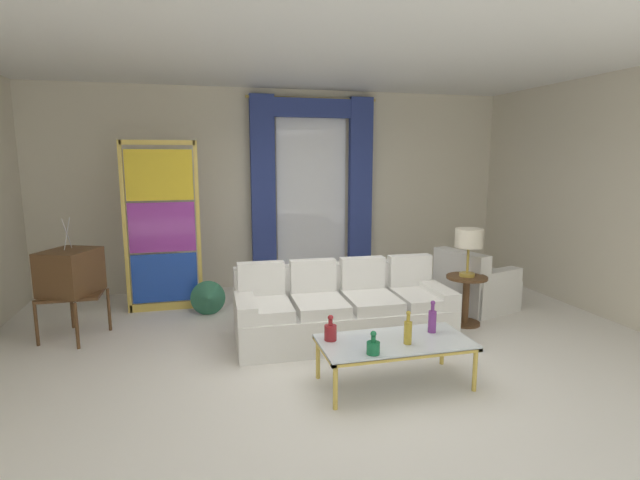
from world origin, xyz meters
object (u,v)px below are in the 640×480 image
(bottle_ruby_flask, at_px, (373,346))
(round_side_table, at_px, (466,296))
(table_lamp_brass, at_px, (469,240))
(coffee_table, at_px, (395,344))
(bottle_amber_squat, at_px, (330,331))
(armchair_white, at_px, (473,288))
(peacock_figurine, at_px, (208,299))
(bottle_crystal_tall, at_px, (432,320))
(couch_white_long, at_px, (342,311))
(vintage_tv, at_px, (70,274))
(bottle_blue_decanter, at_px, (408,331))
(stained_glass_divider, at_px, (162,231))

(bottle_ruby_flask, xyz_separation_m, round_side_table, (1.74, 1.48, -0.12))
(bottle_ruby_flask, bearing_deg, table_lamp_brass, 40.54)
(coffee_table, height_order, bottle_amber_squat, bottle_amber_squat)
(armchair_white, xyz_separation_m, peacock_figurine, (-3.41, 0.57, -0.07))
(bottle_crystal_tall, height_order, peacock_figurine, bottle_crystal_tall)
(bottle_ruby_flask, bearing_deg, bottle_crystal_tall, 25.90)
(couch_white_long, height_order, round_side_table, couch_white_long)
(peacock_figurine, bearing_deg, bottle_amber_squat, -65.61)
(vintage_tv, bearing_deg, armchair_white, -1.92)
(table_lamp_brass, bearing_deg, bottle_amber_squat, -150.95)
(couch_white_long, xyz_separation_m, table_lamp_brass, (1.56, 0.03, 0.72))
(coffee_table, xyz_separation_m, armchair_white, (1.87, 1.77, -0.09))
(bottle_blue_decanter, xyz_separation_m, stained_glass_divider, (-2.14, 2.83, 0.53))
(peacock_figurine, distance_m, table_lamp_brass, 3.28)
(bottle_ruby_flask, relative_size, stained_glass_divider, 0.09)
(peacock_figurine, bearing_deg, stained_glass_divider, 143.85)
(bottle_crystal_tall, xyz_separation_m, bottle_amber_squat, (-0.95, 0.04, -0.04))
(couch_white_long, height_order, table_lamp_brass, table_lamp_brass)
(peacock_figurine, bearing_deg, couch_white_long, -38.16)
(bottle_crystal_tall, bearing_deg, couch_white_long, 115.02)
(round_side_table, bearing_deg, coffee_table, -139.16)
(stained_glass_divider, bearing_deg, couch_white_long, -37.63)
(coffee_table, xyz_separation_m, bottle_blue_decanter, (0.07, -0.10, 0.15))
(round_side_table, height_order, table_lamp_brass, table_lamp_brass)
(bottle_amber_squat, bearing_deg, bottle_ruby_flask, -56.20)
(bottle_amber_squat, distance_m, stained_glass_divider, 3.05)
(stained_glass_divider, height_order, table_lamp_brass, stained_glass_divider)
(bottle_ruby_flask, distance_m, peacock_figurine, 2.87)
(couch_white_long, height_order, bottle_amber_squat, couch_white_long)
(couch_white_long, bearing_deg, table_lamp_brass, 1.10)
(coffee_table, xyz_separation_m, bottle_ruby_flask, (-0.29, -0.23, 0.10))
(couch_white_long, relative_size, bottle_blue_decanter, 8.06)
(vintage_tv, height_order, peacock_figurine, vintage_tv)
(stained_glass_divider, relative_size, peacock_figurine, 3.67)
(bottle_crystal_tall, bearing_deg, round_side_table, 47.79)
(bottle_amber_squat, xyz_separation_m, bottle_ruby_flask, (0.25, -0.38, -0.01))
(couch_white_long, distance_m, bottle_amber_squat, 1.17)
(round_side_table, distance_m, table_lamp_brass, 0.67)
(couch_white_long, bearing_deg, coffee_table, -84.64)
(coffee_table, distance_m, bottle_amber_squat, 0.57)
(couch_white_long, height_order, bottle_blue_decanter, couch_white_long)
(coffee_table, bearing_deg, vintage_tv, 147.23)
(bottle_amber_squat, xyz_separation_m, table_lamp_brass, (1.99, 1.11, 0.54))
(bottle_ruby_flask, distance_m, armchair_white, 2.95)
(couch_white_long, xyz_separation_m, vintage_tv, (-2.88, 0.71, 0.42))
(coffee_table, distance_m, vintage_tv, 3.58)
(bottle_ruby_flask, bearing_deg, round_side_table, 40.54)
(couch_white_long, bearing_deg, vintage_tv, 166.16)
(coffee_table, xyz_separation_m, vintage_tv, (-3.00, 1.93, 0.35))
(bottle_ruby_flask, bearing_deg, armchair_white, 42.83)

